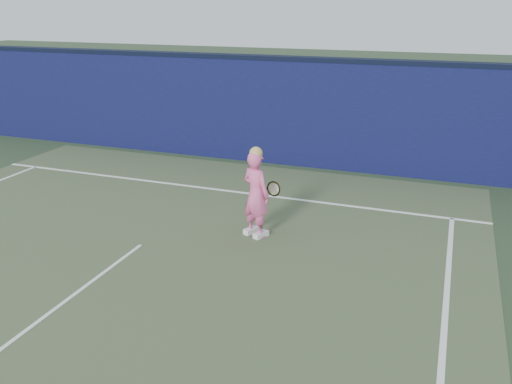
% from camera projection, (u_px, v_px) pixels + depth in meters
% --- Properties ---
extents(ground, '(80.00, 80.00, 0.00)m').
position_uv_depth(ground, '(105.00, 273.00, 8.05)').
color(ground, '#2E3D25').
rests_on(ground, ground).
extents(court_surface, '(11.00, 16.00, 0.01)m').
position_uv_depth(court_surface, '(3.00, 349.00, 6.28)').
color(court_surface, '#495736').
rests_on(court_surface, ground).
extents(backstop_wall, '(24.00, 0.40, 2.50)m').
position_uv_depth(backstop_wall, '(256.00, 111.00, 13.39)').
color(backstop_wall, black).
rests_on(backstop_wall, ground).
extents(wall_cap, '(24.00, 0.42, 0.10)m').
position_uv_depth(wall_cap, '(256.00, 57.00, 12.96)').
color(wall_cap, black).
rests_on(wall_cap, backstop_wall).
extents(player, '(0.64, 0.55, 1.57)m').
position_uv_depth(player, '(256.00, 194.00, 9.08)').
color(player, pink).
rests_on(player, ground).
extents(racket, '(0.46, 0.28, 0.27)m').
position_uv_depth(racket, '(273.00, 189.00, 9.38)').
color(racket, black).
rests_on(racket, ground).
extents(court_lines, '(11.00, 12.04, 0.01)m').
position_uv_depth(court_lines, '(91.00, 282.00, 7.76)').
color(court_lines, white).
rests_on(court_lines, court_surface).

